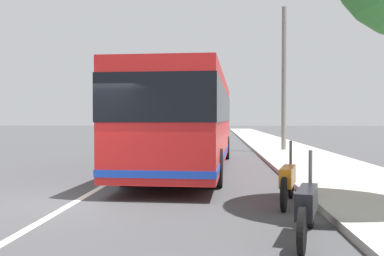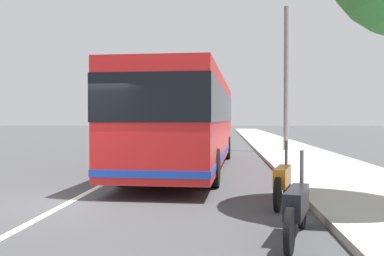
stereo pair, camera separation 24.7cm
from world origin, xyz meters
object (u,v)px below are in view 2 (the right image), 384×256
object	(u,v)px
utility_pole	(286,80)
car_ahead_same_lane	(217,130)
coach_bus	(188,118)
car_behind_bus	(150,133)
motorcycle_mid_row	(297,208)
motorcycle_far_end	(283,181)

from	to	relation	value
utility_pole	car_ahead_same_lane	bearing A→B (deg)	12.60
utility_pole	coach_bus	bearing A→B (deg)	150.56
car_behind_bus	motorcycle_mid_row	bearing A→B (deg)	11.11
utility_pole	motorcycle_far_end	bearing A→B (deg)	171.74
car_ahead_same_lane	coach_bus	bearing A→B (deg)	-176.48
coach_bus	car_ahead_same_lane	size ratio (longest dim) A/B	2.75
motorcycle_mid_row	car_ahead_same_lane	world-z (taller)	car_ahead_same_lane
car_ahead_same_lane	car_behind_bus	bearing A→B (deg)	156.02
motorcycle_far_end	utility_pole	bearing A→B (deg)	6.34
car_ahead_same_lane	motorcycle_mid_row	bearing A→B (deg)	-172.36
car_behind_bus	car_ahead_same_lane	bearing A→B (deg)	147.81
car_behind_bus	utility_pole	size ratio (longest dim) A/B	0.55
motorcycle_mid_row	car_behind_bus	size ratio (longest dim) A/B	0.47
car_behind_bus	utility_pole	world-z (taller)	utility_pole
motorcycle_mid_row	motorcycle_far_end	size ratio (longest dim) A/B	0.97
car_behind_bus	utility_pole	distance (m)	13.11
motorcycle_far_end	car_behind_bus	xyz separation A→B (m)	(23.07, 6.89, 0.20)
motorcycle_far_end	car_ahead_same_lane	size ratio (longest dim) A/B	0.46
coach_bus	car_ahead_same_lane	bearing A→B (deg)	1.59
coach_bus	motorcycle_mid_row	bearing A→B (deg)	-162.13
motorcycle_far_end	car_behind_bus	bearing A→B (deg)	31.23
coach_bus	motorcycle_mid_row	xyz separation A→B (m)	(-8.59, -2.34, -1.33)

